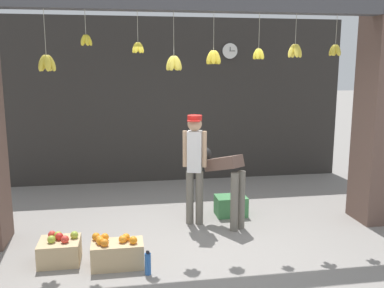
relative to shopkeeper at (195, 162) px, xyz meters
The scene contains 10 objects.
ground_plane 1.08m from the shopkeeper, 95.76° to the right, with size 60.00×60.00×0.00m, color gray.
shop_back_wall 2.56m from the shopkeeper, 91.29° to the left, with size 6.91×0.12×3.17m, color #2D2B28.
storefront_awning 2.10m from the shopkeeper, 98.81° to the right, with size 5.01×0.29×0.98m.
shopkeeper is the anchor object (origin of this frame).
worker_stooping 0.49m from the shopkeeper, 15.64° to the right, with size 0.58×0.75×1.08m.
fruit_crate_oranges 1.78m from the shopkeeper, 133.30° to the right, with size 0.59×0.33×0.37m.
fruit_crate_apples 2.16m from the shopkeeper, 151.53° to the right, with size 0.47×0.42×0.35m.
produce_box_green 1.02m from the shopkeeper, 22.82° to the left, with size 0.47×0.34×0.30m, color #42844C.
water_bottle 1.81m from the shopkeeper, 118.27° to the right, with size 0.07×0.07×0.27m.
wall_clock 3.09m from the shopkeeper, 65.27° to the left, with size 0.31×0.03×0.31m.
Camera 1 is at (-0.95, -5.28, 2.29)m, focal length 40.00 mm.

